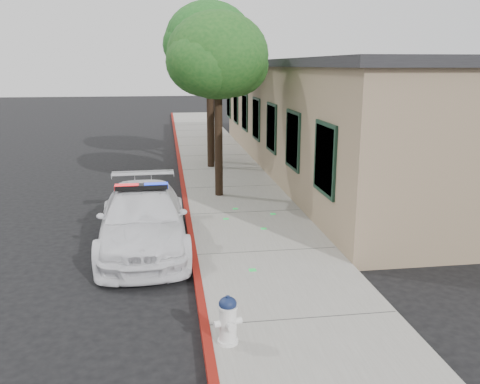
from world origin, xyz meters
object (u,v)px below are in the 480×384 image
street_tree_near (218,60)px  street_tree_far (211,56)px  fire_hydrant (228,320)px  police_car (143,219)px  clapboard_building (349,116)px  street_tree_mid (210,43)px

street_tree_near → street_tree_far: street_tree_far is taller
fire_hydrant → street_tree_near: bearing=73.5°
police_car → street_tree_near: 5.71m
clapboard_building → street_tree_mid: size_ratio=3.35×
fire_hydrant → street_tree_far: 14.67m
fire_hydrant → street_tree_near: size_ratio=0.13×
clapboard_building → street_tree_far: (-5.27, 1.55, 2.28)m
police_car → street_tree_far: (2.43, 9.56, 3.71)m
fire_hydrant → street_tree_near: (0.78, 8.50, 3.69)m
street_tree_near → street_tree_mid: size_ratio=0.87×
street_tree_far → fire_hydrant: bearing=-94.3°
street_tree_far → clapboard_building: bearing=-16.4°
clapboard_building → street_tree_far: 5.95m
clapboard_building → street_tree_near: street_tree_near is taller
police_car → street_tree_near: size_ratio=0.88×
street_tree_near → street_tree_far: size_ratio=0.96×
clapboard_building → police_car: (-7.71, -8.00, -1.44)m
street_tree_mid → street_tree_far: street_tree_mid is taller
clapboard_building → fire_hydrant: bearing=-116.8°
street_tree_mid → street_tree_far: size_ratio=1.10×
fire_hydrant → police_car: bearing=95.5°
police_car → street_tree_mid: street_tree_mid is taller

